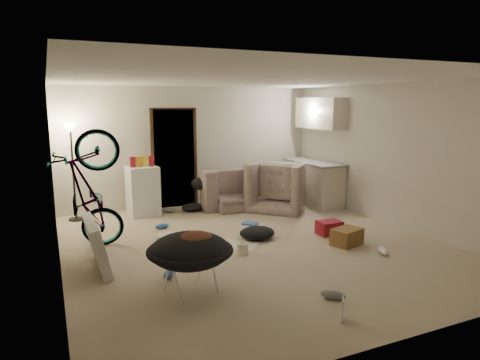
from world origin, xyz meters
name	(u,v)px	position (x,y,z in m)	size (l,w,h in m)	color
floor	(253,245)	(0.00, 0.00, -0.01)	(5.50, 6.00, 0.02)	#B8A88D
ceiling	(254,78)	(0.00, 0.00, 2.51)	(5.50, 6.00, 0.02)	white
wall_back	(192,147)	(0.00, 3.01, 1.25)	(5.50, 0.02, 2.50)	beige
wall_front	(407,209)	(0.00, -3.01, 1.25)	(5.50, 0.02, 2.50)	beige
wall_left	(53,178)	(-2.76, 0.00, 1.25)	(0.02, 6.00, 2.50)	beige
wall_right	(395,156)	(2.76, 0.00, 1.25)	(0.02, 6.00, 2.50)	beige
doorway	(174,159)	(-0.40, 2.97, 1.02)	(0.85, 0.10, 2.04)	black
door_trim	(175,159)	(-0.40, 2.94, 1.02)	(0.97, 0.04, 2.10)	#382213
floor_lamp	(72,151)	(-2.40, 2.65, 1.31)	(0.28, 0.28, 1.81)	black
kitchen_counter	(313,183)	(2.43, 2.00, 0.44)	(0.60, 1.50, 0.88)	beige
counter_top	(314,162)	(2.43, 2.00, 0.90)	(0.64, 1.54, 0.04)	gray
kitchen_uppers	(321,113)	(2.56, 2.00, 1.95)	(0.38, 1.40, 0.65)	beige
sofa	(247,191)	(1.03, 2.45, 0.31)	(2.13, 0.83, 0.62)	#3B423A
armchair	(281,191)	(1.58, 1.93, 0.36)	(1.11, 0.97, 0.72)	#3B423A
bicycle	(90,218)	(-2.30, 0.83, 0.48)	(0.64, 1.83, 0.96)	black
book_asset	(342,324)	(-0.27, -2.55, 0.01)	(0.17, 0.23, 0.02)	maroon
mini_fridge	(143,191)	(-1.16, 2.55, 0.47)	(0.56, 0.56, 0.95)	white
snack_box_0	(133,165)	(-1.33, 2.55, 1.00)	(0.10, 0.07, 0.30)	maroon
snack_box_1	(139,164)	(-1.21, 2.55, 1.00)	(0.10, 0.07, 0.30)	#BE7B17
snack_box_2	(145,164)	(-1.09, 2.55, 1.00)	(0.10, 0.07, 0.30)	yellow
snack_box_3	(152,164)	(-0.97, 2.55, 1.00)	(0.10, 0.07, 0.30)	maroon
saucer_chair	(190,258)	(-1.41, -1.23, 0.42)	(0.99, 0.99, 0.70)	silver
hoodie	(195,241)	(-1.36, -1.26, 0.62)	(0.48, 0.40, 0.22)	#572C1D
sofa_drape	(205,183)	(0.08, 2.45, 0.54)	(0.56, 0.46, 0.28)	black
tv_box	(97,245)	(-2.30, -0.04, 0.33)	(0.12, 1.00, 0.66)	silver
drink_case_a	(347,237)	(1.31, -0.60, 0.13)	(0.45, 0.32, 0.26)	brown
drink_case_b	(329,228)	(1.39, -0.03, 0.11)	(0.39, 0.29, 0.22)	maroon
juicer	(243,248)	(-0.33, -0.32, 0.10)	(0.17, 0.17, 0.24)	#EEEBCE
newspaper	(239,245)	(-0.21, 0.09, 0.00)	(0.42, 0.55, 0.01)	silver
book_blue	(250,224)	(0.44, 1.04, 0.01)	(0.19, 0.27, 0.03)	#2E5EA9
book_white	(195,246)	(-0.86, 0.27, 0.01)	(0.21, 0.27, 0.03)	silver
shoe_0	(162,226)	(-1.08, 1.42, 0.05)	(0.25, 0.10, 0.09)	#2E5EA9
shoe_1	(169,210)	(-0.67, 2.47, 0.05)	(0.26, 0.11, 0.10)	slate
shoe_2	(168,274)	(-1.53, -0.71, 0.05)	(0.26, 0.11, 0.10)	#2E5EA9
shoe_3	(333,295)	(-0.02, -2.05, 0.05)	(0.28, 0.11, 0.10)	slate
shoe_4	(383,251)	(1.52, -1.15, 0.05)	(0.28, 0.11, 0.10)	white
clothes_lump_a	(257,233)	(0.19, 0.26, 0.09)	(0.59, 0.50, 0.19)	black
clothes_lump_b	(193,207)	(-0.19, 2.43, 0.07)	(0.48, 0.41, 0.14)	black
clothes_lump_c	(168,236)	(-1.14, 0.77, 0.06)	(0.41, 0.35, 0.13)	silver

